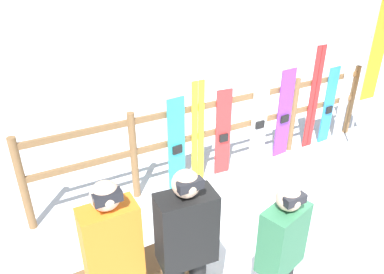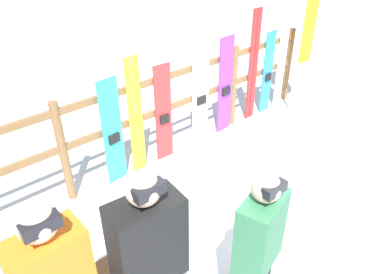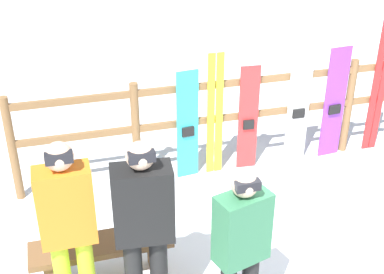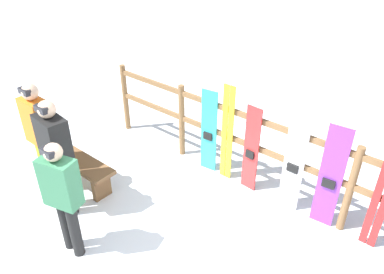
{
  "view_description": "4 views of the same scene",
  "coord_description": "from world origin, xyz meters",
  "px_view_note": "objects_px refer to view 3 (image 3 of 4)",
  "views": [
    {
      "loc": [
        -2.77,
        -2.28,
        3.21
      ],
      "look_at": [
        -0.88,
        1.21,
        1.13
      ],
      "focal_mm": 35.0,
      "sensor_mm": 36.0,
      "label": 1
    },
    {
      "loc": [
        -2.62,
        -1.69,
        3.0
      ],
      "look_at": [
        -0.24,
        1.01,
        0.8
      ],
      "focal_mm": 35.0,
      "sensor_mm": 36.0,
      "label": 2
    },
    {
      "loc": [
        -2.25,
        -3.61,
        3.61
      ],
      "look_at": [
        -0.97,
        0.97,
        1.02
      ],
      "focal_mm": 50.0,
      "sensor_mm": 36.0,
      "label": 3
    },
    {
      "loc": [
        2.21,
        -2.17,
        3.64
      ],
      "look_at": [
        -0.56,
        1.15,
        1.01
      ],
      "focal_mm": 35.0,
      "sensor_mm": 36.0,
      "label": 4
    }
  ],
  "objects_px": {
    "snowboard_white": "(298,107)",
    "person_orange": "(68,222)",
    "snowboard_cyan": "(188,126)",
    "ski_pair_yellow": "(215,115)",
    "bench": "(102,252)",
    "person_plaid_green": "(241,244)",
    "ski_pair_red": "(379,87)",
    "snowboard_purple": "(334,104)",
    "person_black": "(144,222)",
    "snowboard_red": "(248,119)"
  },
  "relations": [
    {
      "from": "person_plaid_green",
      "to": "ski_pair_red",
      "type": "distance_m",
      "value": 3.69
    },
    {
      "from": "snowboard_white",
      "to": "snowboard_purple",
      "type": "height_order",
      "value": "snowboard_white"
    },
    {
      "from": "snowboard_cyan",
      "to": "snowboard_white",
      "type": "bearing_deg",
      "value": 0.0
    },
    {
      "from": "snowboard_cyan",
      "to": "snowboard_red",
      "type": "bearing_deg",
      "value": -0.0
    },
    {
      "from": "bench",
      "to": "snowboard_white",
      "type": "relative_size",
      "value": 0.85
    },
    {
      "from": "person_orange",
      "to": "snowboard_white",
      "type": "bearing_deg",
      "value": 33.24
    },
    {
      "from": "person_plaid_green",
      "to": "snowboard_cyan",
      "type": "bearing_deg",
      "value": 84.74
    },
    {
      "from": "bench",
      "to": "person_black",
      "type": "xyz_separation_m",
      "value": [
        0.33,
        -0.48,
        0.64
      ]
    },
    {
      "from": "person_plaid_green",
      "to": "person_orange",
      "type": "xyz_separation_m",
      "value": [
        -1.28,
        0.51,
        0.1
      ]
    },
    {
      "from": "person_black",
      "to": "snowboard_white",
      "type": "xyz_separation_m",
      "value": [
        2.35,
        2.05,
        -0.23
      ]
    },
    {
      "from": "person_black",
      "to": "snowboard_red",
      "type": "xyz_separation_m",
      "value": [
        1.68,
        2.05,
        -0.3
      ]
    },
    {
      "from": "bench",
      "to": "snowboard_cyan",
      "type": "xyz_separation_m",
      "value": [
        1.24,
        1.56,
        0.36
      ]
    },
    {
      "from": "person_plaid_green",
      "to": "ski_pair_yellow",
      "type": "height_order",
      "value": "ski_pair_yellow"
    },
    {
      "from": "ski_pair_yellow",
      "to": "snowboard_white",
      "type": "distance_m",
      "value": 1.09
    },
    {
      "from": "snowboard_white",
      "to": "ski_pair_yellow",
      "type": "bearing_deg",
      "value": 179.82
    },
    {
      "from": "ski_pair_yellow",
      "to": "snowboard_white",
      "type": "bearing_deg",
      "value": -0.18
    },
    {
      "from": "person_black",
      "to": "ski_pair_red",
      "type": "relative_size",
      "value": 0.95
    },
    {
      "from": "person_plaid_green",
      "to": "ski_pair_yellow",
      "type": "bearing_deg",
      "value": 76.91
    },
    {
      "from": "person_black",
      "to": "snowboard_cyan",
      "type": "xyz_separation_m",
      "value": [
        0.91,
        2.05,
        -0.29
      ]
    },
    {
      "from": "person_orange",
      "to": "snowboard_red",
      "type": "relative_size",
      "value": 1.26
    },
    {
      "from": "ski_pair_yellow",
      "to": "ski_pair_red",
      "type": "height_order",
      "value": "ski_pair_red"
    },
    {
      "from": "person_orange",
      "to": "snowboard_white",
      "type": "relative_size",
      "value": 1.14
    },
    {
      "from": "bench",
      "to": "snowboard_white",
      "type": "height_order",
      "value": "snowboard_white"
    },
    {
      "from": "bench",
      "to": "person_plaid_green",
      "type": "bearing_deg",
      "value": -40.33
    },
    {
      "from": "snowboard_cyan",
      "to": "ski_pair_yellow",
      "type": "xyz_separation_m",
      "value": [
        0.34,
        0.0,
        0.09
      ]
    },
    {
      "from": "snowboard_white",
      "to": "person_orange",
      "type": "bearing_deg",
      "value": -146.76
    },
    {
      "from": "snowboard_red",
      "to": "snowboard_cyan",
      "type": "bearing_deg",
      "value": 180.0
    },
    {
      "from": "bench",
      "to": "ski_pair_red",
      "type": "distance_m",
      "value": 4.14
    },
    {
      "from": "person_black",
      "to": "snowboard_red",
      "type": "relative_size",
      "value": 1.24
    },
    {
      "from": "snowboard_red",
      "to": "person_black",
      "type": "bearing_deg",
      "value": -129.48
    },
    {
      "from": "ski_pair_yellow",
      "to": "snowboard_purple",
      "type": "distance_m",
      "value": 1.59
    },
    {
      "from": "ski_pair_yellow",
      "to": "ski_pair_red",
      "type": "xyz_separation_m",
      "value": [
        2.21,
        0.0,
        0.11
      ]
    },
    {
      "from": "bench",
      "to": "snowboard_cyan",
      "type": "bearing_deg",
      "value": 51.6
    },
    {
      "from": "ski_pair_yellow",
      "to": "ski_pair_red",
      "type": "relative_size",
      "value": 0.88
    },
    {
      "from": "bench",
      "to": "snowboard_red",
      "type": "distance_m",
      "value": 2.57
    },
    {
      "from": "snowboard_cyan",
      "to": "snowboard_red",
      "type": "height_order",
      "value": "snowboard_cyan"
    },
    {
      "from": "person_black",
      "to": "snowboard_purple",
      "type": "bearing_deg",
      "value": 35.68
    },
    {
      "from": "ski_pair_red",
      "to": "person_plaid_green",
      "type": "bearing_deg",
      "value": -138.74
    },
    {
      "from": "person_orange",
      "to": "snowboard_white",
      "type": "height_order",
      "value": "person_orange"
    },
    {
      "from": "ski_pair_yellow",
      "to": "snowboard_red",
      "type": "relative_size",
      "value": 1.15
    },
    {
      "from": "person_plaid_green",
      "to": "person_orange",
      "type": "height_order",
      "value": "person_orange"
    },
    {
      "from": "snowboard_red",
      "to": "snowboard_white",
      "type": "bearing_deg",
      "value": 0.01
    },
    {
      "from": "ski_pair_yellow",
      "to": "person_plaid_green",
      "type": "bearing_deg",
      "value": -103.09
    },
    {
      "from": "snowboard_red",
      "to": "bench",
      "type": "bearing_deg",
      "value": -142.1
    },
    {
      "from": "ski_pair_red",
      "to": "bench",
      "type": "bearing_deg",
      "value": -157.51
    },
    {
      "from": "person_plaid_green",
      "to": "snowboard_white",
      "type": "bearing_deg",
      "value": 55.68
    },
    {
      "from": "bench",
      "to": "snowboard_cyan",
      "type": "height_order",
      "value": "snowboard_cyan"
    },
    {
      "from": "person_orange",
      "to": "ski_pair_yellow",
      "type": "bearing_deg",
      "value": 46.28
    },
    {
      "from": "bench",
      "to": "person_plaid_green",
      "type": "relative_size",
      "value": 0.83
    },
    {
      "from": "ski_pair_red",
      "to": "snowboard_purple",
      "type": "bearing_deg",
      "value": -179.68
    }
  ]
}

